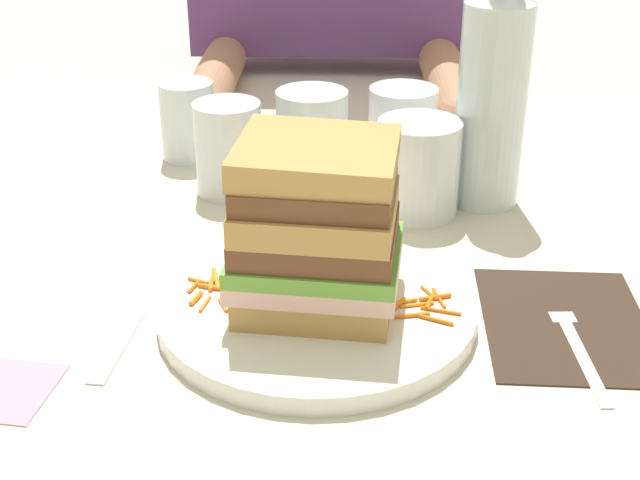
# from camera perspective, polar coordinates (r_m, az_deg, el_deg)

# --- Properties ---
(ground_plane) EXTENTS (3.00, 3.00, 0.00)m
(ground_plane) POSITION_cam_1_polar(r_m,az_deg,el_deg) (0.72, -0.19, -4.86)
(ground_plane) COLOR beige
(main_plate) EXTENTS (0.26, 0.26, 0.02)m
(main_plate) POSITION_cam_1_polar(r_m,az_deg,el_deg) (0.71, -0.07, -4.56)
(main_plate) COLOR white
(main_plate) RESTS_ON ground_plane
(sandwich) EXTENTS (0.14, 0.13, 0.13)m
(sandwich) POSITION_cam_1_polar(r_m,az_deg,el_deg) (0.68, -0.03, 0.78)
(sandwich) COLOR tan
(sandwich) RESTS_ON main_plate
(carrot_shred_0) EXTENTS (0.01, 0.02, 0.00)m
(carrot_shred_0) POSITION_cam_1_polar(r_m,az_deg,el_deg) (0.73, -5.41, -3.02)
(carrot_shred_0) COLOR orange
(carrot_shred_0) RESTS_ON main_plate
(carrot_shred_1) EXTENTS (0.01, 0.02, 0.00)m
(carrot_shred_1) POSITION_cam_1_polar(r_m,az_deg,el_deg) (0.72, -5.73, -3.55)
(carrot_shred_1) COLOR orange
(carrot_shred_1) RESTS_ON main_plate
(carrot_shred_2) EXTENTS (0.01, 0.03, 0.00)m
(carrot_shred_2) POSITION_cam_1_polar(r_m,az_deg,el_deg) (0.74, -6.76, -2.51)
(carrot_shred_2) COLOR orange
(carrot_shred_2) RESTS_ON main_plate
(carrot_shred_3) EXTENTS (0.01, 0.02, 0.00)m
(carrot_shred_3) POSITION_cam_1_polar(r_m,az_deg,el_deg) (0.70, -6.31, -4.23)
(carrot_shred_3) COLOR orange
(carrot_shred_3) RESTS_ON main_plate
(carrot_shred_4) EXTENTS (0.02, 0.01, 0.00)m
(carrot_shred_4) POSITION_cam_1_polar(r_m,az_deg,el_deg) (0.74, -7.91, -2.64)
(carrot_shred_4) COLOR orange
(carrot_shred_4) RESTS_ON main_plate
(carrot_shred_5) EXTENTS (0.01, 0.02, 0.00)m
(carrot_shred_5) POSITION_cam_1_polar(r_m,az_deg,el_deg) (0.71, -7.48, -4.13)
(carrot_shred_5) COLOR orange
(carrot_shred_5) RESTS_ON main_plate
(carrot_shred_6) EXTENTS (0.01, 0.02, 0.00)m
(carrot_shred_6) POSITION_cam_1_polar(r_m,az_deg,el_deg) (0.71, -8.07, -3.78)
(carrot_shred_6) COLOR orange
(carrot_shred_6) RESTS_ON main_plate
(carrot_shred_7) EXTENTS (0.01, 0.02, 0.00)m
(carrot_shred_7) POSITION_cam_1_polar(r_m,az_deg,el_deg) (0.73, -8.17, -2.99)
(carrot_shred_7) COLOR orange
(carrot_shred_7) RESTS_ON main_plate
(carrot_shred_8) EXTENTS (0.03, 0.01, 0.00)m
(carrot_shred_8) POSITION_cam_1_polar(r_m,az_deg,el_deg) (0.73, -6.85, -3.09)
(carrot_shred_8) COLOR orange
(carrot_shred_8) RESTS_ON main_plate
(carrot_shred_9) EXTENTS (0.00, 0.02, 0.00)m
(carrot_shred_9) POSITION_cam_1_polar(r_m,az_deg,el_deg) (0.73, -7.06, -2.82)
(carrot_shred_9) COLOR orange
(carrot_shred_9) RESTS_ON main_plate
(carrot_shred_10) EXTENTS (0.01, 0.02, 0.00)m
(carrot_shred_10) POSITION_cam_1_polar(r_m,az_deg,el_deg) (0.71, 7.16, -3.95)
(carrot_shred_10) COLOR orange
(carrot_shred_10) RESTS_ON main_plate
(carrot_shred_11) EXTENTS (0.03, 0.01, 0.00)m
(carrot_shred_11) POSITION_cam_1_polar(r_m,az_deg,el_deg) (0.70, 7.85, -4.58)
(carrot_shred_11) COLOR orange
(carrot_shred_11) RESTS_ON main_plate
(carrot_shred_12) EXTENTS (0.01, 0.02, 0.00)m
(carrot_shred_12) POSITION_cam_1_polar(r_m,az_deg,el_deg) (0.70, 5.09, -4.19)
(carrot_shred_12) COLOR orange
(carrot_shred_12) RESTS_ON main_plate
(carrot_shred_13) EXTENTS (0.01, 0.03, 0.00)m
(carrot_shred_13) POSITION_cam_1_polar(r_m,az_deg,el_deg) (0.72, 7.70, -3.57)
(carrot_shred_13) COLOR orange
(carrot_shred_13) RESTS_ON main_plate
(carrot_shred_14) EXTENTS (0.01, 0.02, 0.00)m
(carrot_shred_14) POSITION_cam_1_polar(r_m,az_deg,el_deg) (0.72, 7.10, -3.44)
(carrot_shred_14) COLOR orange
(carrot_shred_14) RESTS_ON main_plate
(carrot_shred_15) EXTENTS (0.03, 0.01, 0.00)m
(carrot_shred_15) POSITION_cam_1_polar(r_m,az_deg,el_deg) (0.70, 6.33, -4.20)
(carrot_shred_15) COLOR orange
(carrot_shred_15) RESTS_ON main_plate
(carrot_shred_16) EXTENTS (0.02, 0.01, 0.00)m
(carrot_shred_16) POSITION_cam_1_polar(r_m,az_deg,el_deg) (0.71, 5.38, -4.00)
(carrot_shred_16) COLOR orange
(carrot_shred_16) RESTS_ON main_plate
(carrot_shred_17) EXTENTS (0.03, 0.01, 0.00)m
(carrot_shred_17) POSITION_cam_1_polar(r_m,az_deg,el_deg) (0.68, 7.56, -5.17)
(carrot_shred_17) COLOR orange
(carrot_shred_17) RESTS_ON main_plate
(carrot_shred_18) EXTENTS (0.03, 0.01, 0.00)m
(carrot_shred_18) POSITION_cam_1_polar(r_m,az_deg,el_deg) (0.69, 5.96, -4.88)
(carrot_shred_18) COLOR orange
(carrot_shred_18) RESTS_ON main_plate
(carrot_shred_19) EXTENTS (0.03, 0.01, 0.00)m
(carrot_shred_19) POSITION_cam_1_polar(r_m,az_deg,el_deg) (0.71, 7.50, -3.77)
(carrot_shred_19) COLOR orange
(carrot_shred_19) RESTS_ON main_plate
(napkin_dark) EXTENTS (0.14, 0.18, 0.00)m
(napkin_dark) POSITION_cam_1_polar(r_m,az_deg,el_deg) (0.73, 15.65, -5.18)
(napkin_dark) COLOR #38281E
(napkin_dark) RESTS_ON ground_plane
(fork) EXTENTS (0.02, 0.17, 0.00)m
(fork) POSITION_cam_1_polar(r_m,az_deg,el_deg) (0.71, 16.14, -5.92)
(fork) COLOR silver
(fork) RESTS_ON napkin_dark
(knife) EXTENTS (0.03, 0.20, 0.00)m
(knife) POSITION_cam_1_polar(r_m,az_deg,el_deg) (0.73, -11.96, -4.80)
(knife) COLOR silver
(knife) RESTS_ON ground_plane
(juice_glass) EXTENTS (0.08, 0.08, 0.10)m
(juice_glass) POSITION_cam_1_polar(r_m,az_deg,el_deg) (0.88, 6.36, 4.41)
(juice_glass) COLOR white
(juice_glass) RESTS_ON ground_plane
(water_bottle) EXTENTS (0.07, 0.07, 0.26)m
(water_bottle) POSITION_cam_1_polar(r_m,az_deg,el_deg) (0.89, 11.12, 9.36)
(water_bottle) COLOR silver
(water_bottle) RESTS_ON ground_plane
(empty_tumbler_0) EXTENTS (0.06, 0.06, 0.09)m
(empty_tumbler_0) POSITION_cam_1_polar(r_m,az_deg,el_deg) (1.03, -8.58, 7.68)
(empty_tumbler_0) COLOR silver
(empty_tumbler_0) RESTS_ON ground_plane
(empty_tumbler_1) EXTENTS (0.07, 0.07, 0.10)m
(empty_tumbler_1) POSITION_cam_1_polar(r_m,az_deg,el_deg) (0.93, -5.97, 5.94)
(empty_tumbler_1) COLOR silver
(empty_tumbler_1) RESTS_ON ground_plane
(empty_tumbler_2) EXTENTS (0.08, 0.08, 0.10)m
(empty_tumbler_2) POSITION_cam_1_polar(r_m,az_deg,el_deg) (0.96, -0.53, 6.86)
(empty_tumbler_2) COLOR silver
(empty_tumbler_2) RESTS_ON ground_plane
(empty_tumbler_3) EXTENTS (0.08, 0.08, 0.08)m
(empty_tumbler_3) POSITION_cam_1_polar(r_m,az_deg,el_deg) (1.03, 5.38, 7.65)
(empty_tumbler_3) COLOR silver
(empty_tumbler_3) RESTS_ON ground_plane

